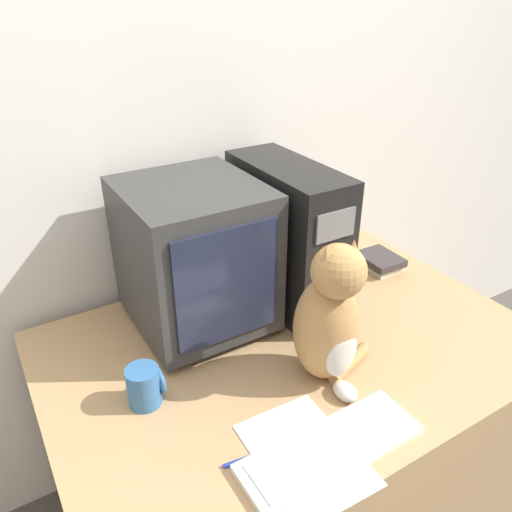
{
  "coord_description": "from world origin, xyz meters",
  "views": [
    {
      "loc": [
        -0.69,
        -0.45,
        1.67
      ],
      "look_at": [
        -0.1,
        0.52,
        1.05
      ],
      "focal_mm": 35.0,
      "sensor_mm": 36.0,
      "label": 1
    }
  ],
  "objects_px": {
    "crt_monitor": "(195,256)",
    "book_stack": "(379,261)",
    "keyboard": "(331,448)",
    "mug": "(145,386)",
    "cat": "(330,320)",
    "computer_tower": "(286,235)",
    "pen": "(257,454)"
  },
  "relations": [
    {
      "from": "mug",
      "to": "computer_tower",
      "type": "bearing_deg",
      "value": 21.39
    },
    {
      "from": "crt_monitor",
      "to": "pen",
      "type": "height_order",
      "value": "crt_monitor"
    },
    {
      "from": "pen",
      "to": "mug",
      "type": "relative_size",
      "value": 1.51
    },
    {
      "from": "cat",
      "to": "mug",
      "type": "height_order",
      "value": "cat"
    },
    {
      "from": "computer_tower",
      "to": "pen",
      "type": "distance_m",
      "value": 0.68
    },
    {
      "from": "keyboard",
      "to": "mug",
      "type": "height_order",
      "value": "mug"
    },
    {
      "from": "keyboard",
      "to": "mug",
      "type": "distance_m",
      "value": 0.46
    },
    {
      "from": "cat",
      "to": "computer_tower",
      "type": "bearing_deg",
      "value": 75.13
    },
    {
      "from": "crt_monitor",
      "to": "keyboard",
      "type": "height_order",
      "value": "crt_monitor"
    },
    {
      "from": "cat",
      "to": "pen",
      "type": "xyz_separation_m",
      "value": [
        -0.29,
        -0.13,
        -0.17
      ]
    },
    {
      "from": "crt_monitor",
      "to": "book_stack",
      "type": "relative_size",
      "value": 2.71
    },
    {
      "from": "book_stack",
      "to": "mug",
      "type": "relative_size",
      "value": 1.56
    },
    {
      "from": "crt_monitor",
      "to": "mug",
      "type": "distance_m",
      "value": 0.39
    },
    {
      "from": "cat",
      "to": "pen",
      "type": "bearing_deg",
      "value": -153.25
    },
    {
      "from": "book_stack",
      "to": "keyboard",
      "type": "bearing_deg",
      "value": -140.19
    },
    {
      "from": "crt_monitor",
      "to": "pen",
      "type": "distance_m",
      "value": 0.58
    },
    {
      "from": "computer_tower",
      "to": "keyboard",
      "type": "xyz_separation_m",
      "value": [
        -0.26,
        -0.57,
        -0.22
      ]
    },
    {
      "from": "keyboard",
      "to": "book_stack",
      "type": "height_order",
      "value": "book_stack"
    },
    {
      "from": "crt_monitor",
      "to": "computer_tower",
      "type": "xyz_separation_m",
      "value": [
        0.3,
        -0.02,
        -0.0
      ]
    },
    {
      "from": "cat",
      "to": "mug",
      "type": "distance_m",
      "value": 0.48
    },
    {
      "from": "book_stack",
      "to": "pen",
      "type": "height_order",
      "value": "book_stack"
    },
    {
      "from": "crt_monitor",
      "to": "book_stack",
      "type": "bearing_deg",
      "value": -3.1
    },
    {
      "from": "mug",
      "to": "keyboard",
      "type": "bearing_deg",
      "value": -50.11
    },
    {
      "from": "keyboard",
      "to": "cat",
      "type": "xyz_separation_m",
      "value": [
        0.14,
        0.2,
        0.17
      ]
    },
    {
      "from": "computer_tower",
      "to": "book_stack",
      "type": "distance_m",
      "value": 0.45
    },
    {
      "from": "pen",
      "to": "crt_monitor",
      "type": "bearing_deg",
      "value": 78.25
    },
    {
      "from": "crt_monitor",
      "to": "cat",
      "type": "relative_size",
      "value": 1.09
    },
    {
      "from": "book_stack",
      "to": "computer_tower",
      "type": "bearing_deg",
      "value": 177.84
    },
    {
      "from": "keyboard",
      "to": "pen",
      "type": "height_order",
      "value": "keyboard"
    },
    {
      "from": "pen",
      "to": "mug",
      "type": "bearing_deg",
      "value": 118.0
    },
    {
      "from": "cat",
      "to": "mug",
      "type": "bearing_deg",
      "value": 163.76
    },
    {
      "from": "keyboard",
      "to": "pen",
      "type": "xyz_separation_m",
      "value": [
        -0.15,
        0.07,
        -0.01
      ]
    }
  ]
}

